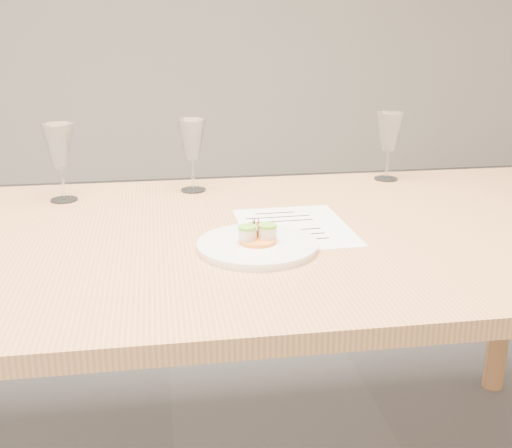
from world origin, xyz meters
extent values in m
cube|color=tan|center=(0.00, 0.00, 0.73)|extent=(2.40, 1.00, 0.04)
cylinder|color=tan|center=(1.10, 0.40, 0.35)|extent=(0.07, 0.07, 0.71)
cylinder|color=white|center=(0.19, -0.12, 0.76)|extent=(0.25, 0.25, 0.01)
cylinder|color=white|center=(0.19, -0.12, 0.76)|extent=(0.26, 0.26, 0.01)
cylinder|color=orange|center=(0.19, -0.12, 0.77)|extent=(0.08, 0.08, 0.01)
cylinder|color=beige|center=(0.17, -0.12, 0.79)|extent=(0.04, 0.04, 0.02)
cylinder|color=beige|center=(0.22, -0.12, 0.79)|extent=(0.04, 0.04, 0.02)
cylinder|color=#81BA33|center=(0.17, -0.12, 0.80)|extent=(0.04, 0.04, 0.01)
cylinder|color=#81BA33|center=(0.22, -0.12, 0.80)|extent=(0.04, 0.04, 0.01)
cylinder|color=tan|center=(0.24, -0.16, 0.76)|extent=(0.04, 0.04, 0.00)
cube|color=white|center=(0.30, 0.01, 0.75)|extent=(0.26, 0.32, 0.00)
cube|color=black|center=(0.28, 0.12, 0.75)|extent=(0.10, 0.01, 0.00)
cube|color=black|center=(0.28, 0.09, 0.75)|extent=(0.16, 0.01, 0.00)
cube|color=black|center=(0.28, 0.06, 0.75)|extent=(0.16, 0.01, 0.00)
cube|color=black|center=(0.28, -0.01, 0.75)|extent=(0.16, 0.01, 0.00)
cube|color=black|center=(0.28, -0.04, 0.75)|extent=(0.16, 0.01, 0.00)
cube|color=black|center=(0.28, -0.08, 0.75)|extent=(0.16, 0.01, 0.00)
cylinder|color=white|center=(-0.26, 0.33, 0.75)|extent=(0.07, 0.07, 0.00)
cylinder|color=white|center=(-0.26, 0.33, 0.80)|extent=(0.01, 0.01, 0.09)
cone|color=white|center=(-0.26, 0.33, 0.90)|extent=(0.08, 0.08, 0.11)
cylinder|color=white|center=(0.09, 0.37, 0.75)|extent=(0.07, 0.07, 0.00)
cylinder|color=white|center=(0.09, 0.37, 0.80)|extent=(0.01, 0.01, 0.09)
cone|color=white|center=(0.09, 0.37, 0.90)|extent=(0.08, 0.08, 0.11)
cylinder|color=white|center=(0.67, 0.41, 0.75)|extent=(0.07, 0.07, 0.00)
cylinder|color=white|center=(0.67, 0.41, 0.80)|extent=(0.01, 0.01, 0.09)
cone|color=white|center=(0.67, 0.41, 0.90)|extent=(0.08, 0.08, 0.11)
camera|label=1|loc=(-0.01, -1.38, 1.23)|focal=45.00mm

